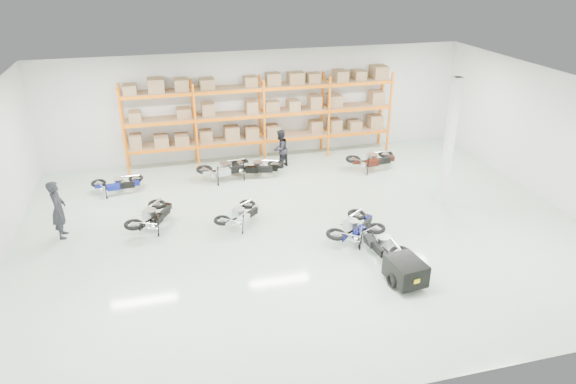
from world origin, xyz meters
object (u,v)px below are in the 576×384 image
object	(u,v)px
trailer	(406,271)
moto_back_c	(257,164)
moto_touring_right	(381,238)
person_left	(58,209)
moto_back_b	(225,165)
moto_back_a	(117,181)
person_back	(280,149)
moto_silver_left	(240,211)
moto_black_far_left	(152,212)
moto_back_d	(373,156)
moto_blue_centre	(353,223)

from	to	relation	value
trailer	moto_back_c	bearing A→B (deg)	99.36
moto_touring_right	person_left	world-z (taller)	person_left
moto_back_b	moto_back_c	world-z (taller)	moto_back_b
moto_back_a	person_left	distance (m)	3.35
moto_back_b	person_back	size ratio (longest dim) A/B	1.16
moto_touring_right	moto_back_a	size ratio (longest dim) A/B	1.08
moto_silver_left	moto_black_far_left	world-z (taller)	moto_black_far_left
moto_back_d	moto_back_a	bearing A→B (deg)	80.27
moto_back_c	person_left	world-z (taller)	person_left
moto_back_b	person_back	world-z (taller)	person_back
moto_back_d	person_back	size ratio (longest dim) A/B	1.15
moto_blue_centre	trailer	xyz separation A→B (m)	(0.47, -2.63, -0.12)
person_left	person_back	size ratio (longest dim) A/B	1.17
moto_silver_left	moto_touring_right	xyz separation A→B (m)	(3.70, -2.80, 0.03)
moto_silver_left	moto_black_far_left	distance (m)	2.83
person_left	person_back	xyz separation A→B (m)	(7.96, 3.86, -0.13)
person_left	person_back	distance (m)	8.85
moto_back_c	person_left	bearing A→B (deg)	128.01
moto_blue_centre	moto_silver_left	bearing A→B (deg)	17.09
moto_touring_right	moto_back_c	distance (m)	7.05
moto_blue_centre	trailer	world-z (taller)	moto_blue_centre
moto_back_b	person_back	distance (m)	2.47
moto_back_b	moto_back_c	size ratio (longest dim) A/B	1.07
moto_silver_left	moto_back_a	distance (m)	5.33
moto_black_far_left	moto_blue_centre	bearing A→B (deg)	-171.01
moto_blue_centre	moto_touring_right	bearing A→B (deg)	160.31
moto_back_d	person_left	size ratio (longest dim) A/B	0.99
moto_silver_left	moto_back_b	xyz separation A→B (m)	(0.07, 3.88, 0.07)
moto_back_b	person_left	distance (m)	6.46
moto_back_c	moto_silver_left	bearing A→B (deg)	174.09
moto_back_a	moto_back_b	bearing A→B (deg)	-91.24
moto_back_d	moto_black_far_left	bearing A→B (deg)	99.22
moto_black_far_left	person_back	size ratio (longest dim) A/B	1.10
trailer	moto_back_c	world-z (taller)	moto_back_c
moto_silver_left	person_left	world-z (taller)	person_left
trailer	person_left	size ratio (longest dim) A/B	0.94
moto_back_a	moto_back_b	xyz separation A→B (m)	(4.03, 0.30, 0.08)
moto_blue_centre	moto_back_d	xyz separation A→B (m)	(2.82, 5.12, 0.02)
moto_silver_left	person_back	xyz separation A→B (m)	(2.44, 4.52, 0.31)
moto_blue_centre	moto_back_c	size ratio (longest dim) A/B	1.03
moto_back_a	person_left	xyz separation A→B (m)	(-1.56, -2.93, 0.45)
moto_back_b	moto_back_c	bearing A→B (deg)	-106.86
moto_black_far_left	trailer	world-z (taller)	moto_black_far_left
moto_touring_right	moto_back_b	bearing A→B (deg)	114.60
moto_silver_left	moto_blue_centre	bearing A→B (deg)	-162.19
trailer	moto_back_d	size ratio (longest dim) A/B	0.95
moto_back_b	moto_blue_centre	bearing A→B (deg)	-165.81
moto_black_far_left	moto_back_b	xyz separation A→B (m)	(2.85, 3.33, 0.03)
moto_silver_left	moto_touring_right	bearing A→B (deg)	-170.58
person_left	moto_black_far_left	bearing A→B (deg)	-94.49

